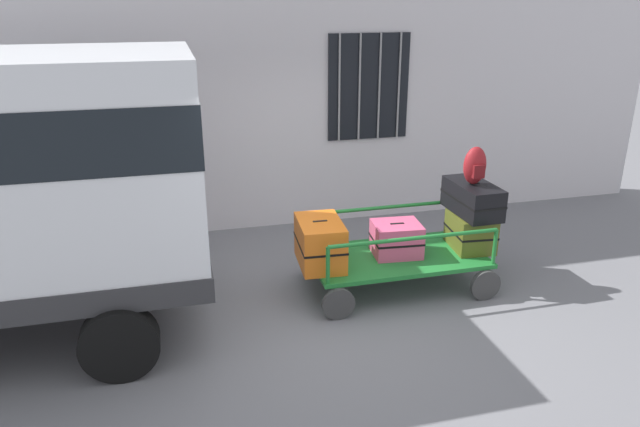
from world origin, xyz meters
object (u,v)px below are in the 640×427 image
at_px(backpack, 475,166).
at_px(suitcase_left_bottom, 320,243).
at_px(suitcase_center_bottom, 471,231).
at_px(suitcase_midleft_bottom, 396,239).
at_px(suitcase_center_middle, 472,198).
at_px(luggage_cart, 396,260).

bearing_deg(backpack, suitcase_left_bottom, 179.66).
bearing_deg(suitcase_center_bottom, backpack, -156.03).
bearing_deg(suitcase_midleft_bottom, suitcase_center_middle, -0.62).
bearing_deg(suitcase_midleft_bottom, suitcase_center_bottom, -2.34).
bearing_deg(suitcase_left_bottom, suitcase_center_bottom, 0.09).
relative_size(luggage_cart, suitcase_left_bottom, 2.75).
bearing_deg(backpack, suitcase_midleft_bottom, 176.70).
distance_m(suitcase_midleft_bottom, backpack, 1.22).
xyz_separation_m(suitcase_midleft_bottom, suitcase_center_bottom, (0.92, -0.04, 0.02)).
distance_m(suitcase_center_bottom, suitcase_center_middle, 0.40).
distance_m(suitcase_center_middle, backpack, 0.41).
height_order(suitcase_left_bottom, backpack, backpack).
bearing_deg(suitcase_midleft_bottom, luggage_cart, -90.00).
height_order(suitcase_midleft_bottom, suitcase_center_middle, suitcase_center_middle).
height_order(luggage_cart, suitcase_center_bottom, suitcase_center_bottom).
height_order(luggage_cart, suitcase_midleft_bottom, suitcase_midleft_bottom).
xyz_separation_m(luggage_cart, suitcase_left_bottom, (-0.92, -0.01, 0.33)).
xyz_separation_m(suitcase_left_bottom, backpack, (1.82, -0.01, 0.76)).
distance_m(luggage_cart, backpack, 1.41).
xyz_separation_m(suitcase_center_middle, backpack, (-0.03, -0.04, 0.41)).
xyz_separation_m(suitcase_left_bottom, suitcase_midleft_bottom, (0.92, 0.04, -0.07)).
distance_m(suitcase_left_bottom, suitcase_midleft_bottom, 0.93).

